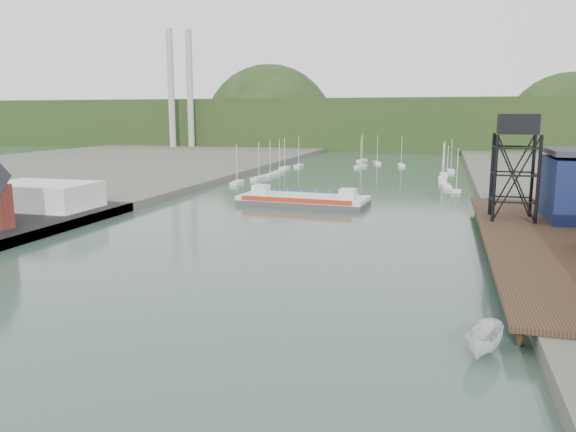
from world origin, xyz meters
The scene contains 9 objects.
ground centered at (0.00, 0.00, 0.00)m, with size 600.00×600.00×0.00m, color #324D44.
east_pier centered at (37.00, 45.00, 1.90)m, with size 14.00×70.00×2.45m.
white_shed centered at (-44.00, 50.00, 3.85)m, with size 18.00×12.00×4.50m, color silver.
lift_tower centered at (35.00, 58.00, 15.65)m, with size 6.50×6.50×16.00m.
marina_sailboats centered at (0.08, 138.46, 0.35)m, with size 57.71×92.65×0.90m.
smokestacks centered at (-106.00, 232.50, 30.00)m, with size 11.20×8.20×60.00m.
distant_hills centered at (-3.98, 301.35, 10.38)m, with size 500.00×120.00×80.00m.
chain_ferry centered at (-2.54, 75.52, 1.06)m, with size 26.37×12.16×3.70m.
motorboat centered at (28.21, 9.26, 1.15)m, with size 2.23×5.93×2.29m, color silver.
Camera 1 is at (24.55, -33.46, 18.08)m, focal length 35.00 mm.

